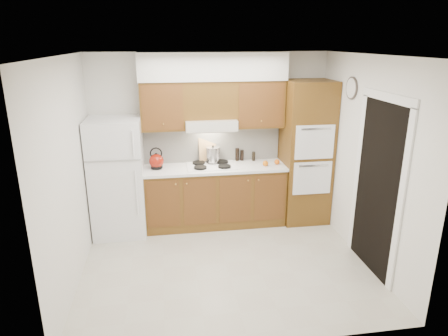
% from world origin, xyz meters
% --- Properties ---
extents(floor, '(3.60, 3.60, 0.00)m').
position_xyz_m(floor, '(0.00, 0.00, 0.00)').
color(floor, '#B8B3A1').
rests_on(floor, ground).
extents(ceiling, '(3.60, 3.60, 0.00)m').
position_xyz_m(ceiling, '(0.00, 0.00, 2.60)').
color(ceiling, white).
rests_on(ceiling, wall_back).
extents(wall_back, '(3.60, 0.02, 2.60)m').
position_xyz_m(wall_back, '(0.00, 1.50, 1.30)').
color(wall_back, silver).
rests_on(wall_back, floor).
extents(wall_left, '(0.02, 3.00, 2.60)m').
position_xyz_m(wall_left, '(-1.80, 0.00, 1.30)').
color(wall_left, silver).
rests_on(wall_left, floor).
extents(wall_right, '(0.02, 3.00, 2.60)m').
position_xyz_m(wall_right, '(1.80, 0.00, 1.30)').
color(wall_right, silver).
rests_on(wall_right, floor).
extents(fridge, '(0.75, 0.72, 1.72)m').
position_xyz_m(fridge, '(-1.41, 1.14, 0.86)').
color(fridge, white).
rests_on(fridge, floor).
extents(base_cabinets, '(2.11, 0.60, 0.90)m').
position_xyz_m(base_cabinets, '(0.02, 1.20, 0.45)').
color(base_cabinets, brown).
rests_on(base_cabinets, floor).
extents(countertop, '(2.13, 0.62, 0.04)m').
position_xyz_m(countertop, '(0.03, 1.19, 0.92)').
color(countertop, white).
rests_on(countertop, base_cabinets).
extents(backsplash, '(2.11, 0.03, 0.56)m').
position_xyz_m(backsplash, '(0.02, 1.49, 1.22)').
color(backsplash, white).
rests_on(backsplash, countertop).
extents(oven_cabinet, '(0.70, 0.65, 2.20)m').
position_xyz_m(oven_cabinet, '(1.44, 1.18, 1.10)').
color(oven_cabinet, brown).
rests_on(oven_cabinet, floor).
extents(upper_cab_left, '(0.63, 0.33, 0.70)m').
position_xyz_m(upper_cab_left, '(-0.71, 1.33, 1.85)').
color(upper_cab_left, brown).
rests_on(upper_cab_left, wall_back).
extents(upper_cab_right, '(0.73, 0.33, 0.70)m').
position_xyz_m(upper_cab_right, '(0.72, 1.33, 1.85)').
color(upper_cab_right, brown).
rests_on(upper_cab_right, wall_back).
extents(range_hood, '(0.75, 0.45, 0.15)m').
position_xyz_m(range_hood, '(-0.02, 1.27, 1.57)').
color(range_hood, silver).
rests_on(range_hood, wall_back).
extents(upper_cab_over_hood, '(0.75, 0.33, 0.55)m').
position_xyz_m(upper_cab_over_hood, '(-0.02, 1.33, 1.92)').
color(upper_cab_over_hood, brown).
rests_on(upper_cab_over_hood, range_hood).
extents(soffit, '(2.13, 0.36, 0.40)m').
position_xyz_m(soffit, '(0.03, 1.32, 2.40)').
color(soffit, silver).
rests_on(soffit, wall_back).
extents(cooktop, '(0.74, 0.50, 0.01)m').
position_xyz_m(cooktop, '(-0.02, 1.21, 0.95)').
color(cooktop, white).
rests_on(cooktop, countertop).
extents(doorway, '(0.02, 0.90, 2.10)m').
position_xyz_m(doorway, '(1.79, -0.35, 1.05)').
color(doorway, black).
rests_on(doorway, floor).
extents(wall_clock, '(0.02, 0.30, 0.30)m').
position_xyz_m(wall_clock, '(1.79, 0.55, 2.15)').
color(wall_clock, '#3F3833').
rests_on(wall_clock, wall_right).
extents(kettle, '(0.27, 0.27, 0.22)m').
position_xyz_m(kettle, '(-0.84, 1.22, 1.06)').
color(kettle, maroon).
rests_on(kettle, countertop).
extents(cutting_board, '(0.28, 0.12, 0.36)m').
position_xyz_m(cutting_board, '(-0.05, 1.45, 1.14)').
color(cutting_board, tan).
rests_on(cutting_board, countertop).
extents(stock_pot, '(0.24, 0.24, 0.22)m').
position_xyz_m(stock_pot, '(0.02, 1.35, 1.08)').
color(stock_pot, '#B7B7BC').
rests_on(stock_pot, cooktop).
extents(condiment_a, '(0.07, 0.07, 0.20)m').
position_xyz_m(condiment_a, '(0.41, 1.44, 1.04)').
color(condiment_a, black).
rests_on(condiment_a, countertop).
extents(condiment_b, '(0.07, 0.07, 0.17)m').
position_xyz_m(condiment_b, '(0.49, 1.44, 1.02)').
color(condiment_b, black).
rests_on(condiment_b, countertop).
extents(condiment_c, '(0.06, 0.06, 0.14)m').
position_xyz_m(condiment_c, '(0.67, 1.40, 1.01)').
color(condiment_c, black).
rests_on(condiment_c, countertop).
extents(orange_near, '(0.08, 0.08, 0.08)m').
position_xyz_m(orange_near, '(0.98, 1.15, 0.98)').
color(orange_near, '#DA5F0B').
rests_on(orange_near, countertop).
extents(orange_far, '(0.10, 0.10, 0.08)m').
position_xyz_m(orange_far, '(0.78, 1.09, 0.98)').
color(orange_far, orange).
rests_on(orange_far, countertop).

